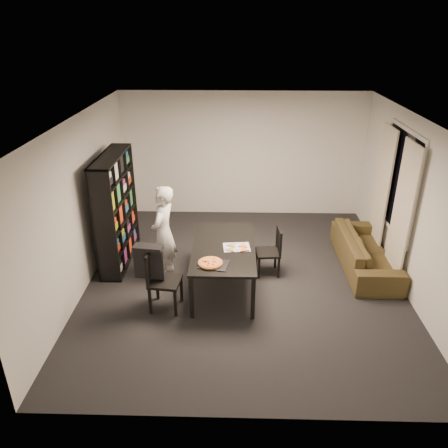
{
  "coord_description": "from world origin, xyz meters",
  "views": [
    {
      "loc": [
        -0.16,
        -6.09,
        3.85
      ],
      "look_at": [
        -0.32,
        -0.11,
        1.05
      ],
      "focal_mm": 35.0,
      "sensor_mm": 36.0,
      "label": 1
    }
  ],
  "objects_px": {
    "baking_tray": "(214,264)",
    "pepperoni_pizza": "(210,263)",
    "chair_right": "(273,248)",
    "person": "(164,233)",
    "sofa": "(366,251)",
    "bookshelf": "(116,210)",
    "dining_table": "(224,250)",
    "chair_left": "(159,276)"
  },
  "relations": [
    {
      "from": "dining_table",
      "to": "chair_left",
      "type": "distance_m",
      "value": 1.08
    },
    {
      "from": "chair_left",
      "to": "pepperoni_pizza",
      "type": "height_order",
      "value": "chair_left"
    },
    {
      "from": "bookshelf",
      "to": "person",
      "type": "distance_m",
      "value": 1.02
    },
    {
      "from": "chair_right",
      "to": "pepperoni_pizza",
      "type": "height_order",
      "value": "chair_right"
    },
    {
      "from": "bookshelf",
      "to": "person",
      "type": "height_order",
      "value": "bookshelf"
    },
    {
      "from": "pepperoni_pizza",
      "to": "person",
      "type": "bearing_deg",
      "value": 133.36
    },
    {
      "from": "bookshelf",
      "to": "sofa",
      "type": "relative_size",
      "value": 0.96
    },
    {
      "from": "bookshelf",
      "to": "person",
      "type": "relative_size",
      "value": 1.21
    },
    {
      "from": "bookshelf",
      "to": "chair_right",
      "type": "bearing_deg",
      "value": -8.17
    },
    {
      "from": "dining_table",
      "to": "baking_tray",
      "type": "relative_size",
      "value": 4.29
    },
    {
      "from": "chair_right",
      "to": "baking_tray",
      "type": "distance_m",
      "value": 1.37
    },
    {
      "from": "chair_left",
      "to": "dining_table",
      "type": "bearing_deg",
      "value": -51.65
    },
    {
      "from": "sofa",
      "to": "pepperoni_pizza",
      "type": "bearing_deg",
      "value": 115.54
    },
    {
      "from": "bookshelf",
      "to": "person",
      "type": "bearing_deg",
      "value": -30.53
    },
    {
      "from": "bookshelf",
      "to": "chair_right",
      "type": "distance_m",
      "value": 2.7
    },
    {
      "from": "baking_tray",
      "to": "sofa",
      "type": "distance_m",
      "value": 2.84
    },
    {
      "from": "baking_tray",
      "to": "pepperoni_pizza",
      "type": "xyz_separation_m",
      "value": [
        -0.05,
        0.01,
        0.02
      ]
    },
    {
      "from": "chair_left",
      "to": "chair_right",
      "type": "xyz_separation_m",
      "value": [
        1.71,
        1.0,
        -0.07
      ]
    },
    {
      "from": "baking_tray",
      "to": "pepperoni_pizza",
      "type": "bearing_deg",
      "value": 167.7
    },
    {
      "from": "chair_right",
      "to": "sofa",
      "type": "bearing_deg",
      "value": 94.02
    },
    {
      "from": "pepperoni_pizza",
      "to": "chair_left",
      "type": "bearing_deg",
      "value": -177.98
    },
    {
      "from": "chair_right",
      "to": "pepperoni_pizza",
      "type": "distance_m",
      "value": 1.4
    },
    {
      "from": "chair_right",
      "to": "baking_tray",
      "type": "height_order",
      "value": "chair_right"
    },
    {
      "from": "dining_table",
      "to": "sofa",
      "type": "distance_m",
      "value": 2.51
    },
    {
      "from": "person",
      "to": "pepperoni_pizza",
      "type": "height_order",
      "value": "person"
    },
    {
      "from": "bookshelf",
      "to": "dining_table",
      "type": "height_order",
      "value": "bookshelf"
    },
    {
      "from": "sofa",
      "to": "dining_table",
      "type": "bearing_deg",
      "value": 106.04
    },
    {
      "from": "dining_table",
      "to": "pepperoni_pizza",
      "type": "distance_m",
      "value": 0.57
    },
    {
      "from": "bookshelf",
      "to": "baking_tray",
      "type": "bearing_deg",
      "value": -38.53
    },
    {
      "from": "chair_left",
      "to": "person",
      "type": "xyz_separation_m",
      "value": [
        -0.05,
        0.86,
        0.25
      ]
    },
    {
      "from": "dining_table",
      "to": "person",
      "type": "bearing_deg",
      "value": 162.75
    },
    {
      "from": "dining_table",
      "to": "sofa",
      "type": "xyz_separation_m",
      "value": [
        2.39,
        0.69,
        -0.36
      ]
    },
    {
      "from": "chair_right",
      "to": "person",
      "type": "bearing_deg",
      "value": -90.47
    },
    {
      "from": "baking_tray",
      "to": "sofa",
      "type": "bearing_deg",
      "value": 26.16
    },
    {
      "from": "person",
      "to": "baking_tray",
      "type": "height_order",
      "value": "person"
    },
    {
      "from": "person",
      "to": "pepperoni_pizza",
      "type": "relative_size",
      "value": 4.48
    },
    {
      "from": "chair_left",
      "to": "baking_tray",
      "type": "height_order",
      "value": "chair_left"
    },
    {
      "from": "bookshelf",
      "to": "baking_tray",
      "type": "relative_size",
      "value": 4.75
    },
    {
      "from": "baking_tray",
      "to": "pepperoni_pizza",
      "type": "distance_m",
      "value": 0.05
    },
    {
      "from": "chair_right",
      "to": "person",
      "type": "relative_size",
      "value": 0.52
    },
    {
      "from": "dining_table",
      "to": "chair_left",
      "type": "relative_size",
      "value": 1.84
    },
    {
      "from": "chair_right",
      "to": "person",
      "type": "distance_m",
      "value": 1.79
    }
  ]
}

